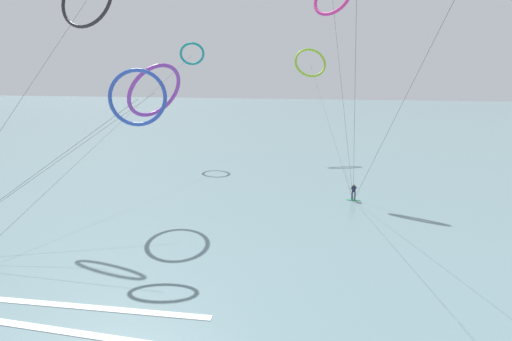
{
  "coord_description": "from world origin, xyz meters",
  "views": [
    {
      "loc": [
        6.44,
        -6.41,
        12.37
      ],
      "look_at": [
        0.0,
        23.14,
        5.66
      ],
      "focal_mm": 30.83,
      "sensor_mm": 36.0,
      "label": 1
    }
  ],
  "objects": [
    {
      "name": "sea_water",
      "position": [
        0.0,
        108.14,
        0.04
      ],
      "size": [
        400.0,
        200.0,
        0.08
      ],
      "primitive_type": "cube",
      "color": "slate",
      "rests_on": "ground"
    },
    {
      "name": "surfer_emerald",
      "position": [
        6.96,
        36.47,
        0.82
      ],
      "size": [
        1.4,
        0.62,
        1.7
      ],
      "rotation": [
        0.0,
        0.0,
        0.19
      ],
      "color": "#199351",
      "rests_on": "ground"
    },
    {
      "name": "kite_cobalt",
      "position": [
        -8.17,
        21.97,
        10.72
      ],
      "size": [
        15.52,
        8.02,
        12.75
      ],
      "rotation": [
        0.0,
        0.0,
        0.32
      ],
      "color": "#2647B7",
      "rests_on": "ground"
    },
    {
      "name": "kite_teal",
      "position": [
        -16.17,
        54.54,
        15.01
      ],
      "size": [
        4.01,
        43.4,
        16.69
      ],
      "rotation": [
        0.0,
        0.0,
        3.53
      ],
      "color": "teal",
      "rests_on": "ground"
    },
    {
      "name": "kite_violet",
      "position": [
        -10.24,
        29.14,
        10.88
      ],
      "size": [
        13.92,
        17.12,
        13.26
      ],
      "rotation": [
        0.0,
        0.0,
        4.25
      ],
      "color": "purple",
      "rests_on": "ground"
    },
    {
      "name": "kite_lime",
      "position": [
        0.02,
        61.12,
        13.88
      ],
      "size": [
        9.72,
        26.86,
        16.11
      ],
      "rotation": [
        0.0,
        0.0,
        0.39
      ],
      "color": "#8CC62D",
      "rests_on": "ground"
    },
    {
      "name": "wave_crest_mid",
      "position": [
        -6.66,
        10.31,
        0.06
      ],
      "size": [
        15.26,
        0.76,
        0.12
      ],
      "primitive_type": "cube",
      "rotation": [
        0.0,
        0.0,
        -0.02
      ],
      "color": "white",
      "rests_on": "ground"
    },
    {
      "name": "wave_crest_far",
      "position": [
        -8.96,
        12.46,
        0.06
      ],
      "size": [
        17.72,
        1.49,
        0.12
      ],
      "primitive_type": "cube",
      "rotation": [
        0.0,
        0.0,
        0.06
      ],
      "color": "white",
      "rests_on": "ground"
    }
  ]
}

